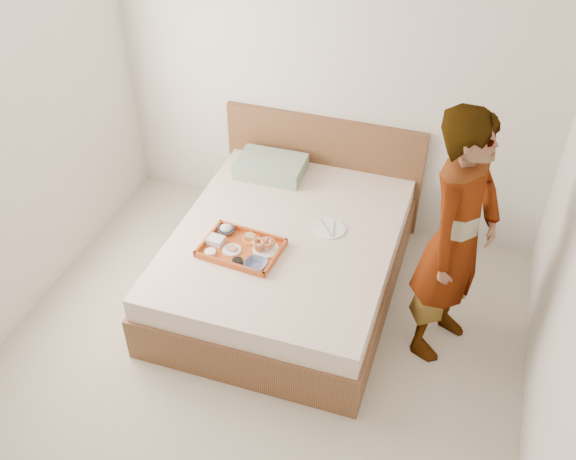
# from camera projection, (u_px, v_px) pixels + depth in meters

# --- Properties ---
(ground) EXTENTS (3.50, 4.00, 0.01)m
(ground) POSITION_uv_depth(u_px,v_px,m) (243.00, 388.00, 4.28)
(ground) COLOR #BDB3A0
(ground) RESTS_ON ground
(wall_back) EXTENTS (3.50, 0.01, 2.60)m
(wall_back) POSITION_uv_depth(u_px,v_px,m) (332.00, 76.00, 4.93)
(wall_back) COLOR silver
(wall_back) RESTS_ON ground
(bed) EXTENTS (1.65, 2.00, 0.53)m
(bed) POSITION_uv_depth(u_px,v_px,m) (286.00, 261.00, 4.86)
(bed) COLOR brown
(bed) RESTS_ON ground
(headboard) EXTENTS (1.65, 0.06, 0.95)m
(headboard) POSITION_uv_depth(u_px,v_px,m) (323.00, 168.00, 5.44)
(headboard) COLOR brown
(headboard) RESTS_ON ground
(pillow) EXTENTS (0.54, 0.37, 0.13)m
(pillow) POSITION_uv_depth(u_px,v_px,m) (271.00, 167.00, 5.24)
(pillow) COLOR #95B098
(pillow) RESTS_ON bed
(tray) EXTENTS (0.57, 0.44, 0.05)m
(tray) POSITION_uv_depth(u_px,v_px,m) (241.00, 248.00, 4.53)
(tray) COLOR #C15013
(tray) RESTS_ON bed
(prawn_plate) EXTENTS (0.20, 0.20, 0.01)m
(prawn_plate) POSITION_uv_depth(u_px,v_px,m) (266.00, 249.00, 4.52)
(prawn_plate) COLOR white
(prawn_plate) RESTS_ON tray
(navy_bowl_big) EXTENTS (0.17, 0.17, 0.04)m
(navy_bowl_big) POSITION_uv_depth(u_px,v_px,m) (256.00, 265.00, 4.38)
(navy_bowl_big) COLOR #121441
(navy_bowl_big) RESTS_ON tray
(sauce_dish) EXTENTS (0.09, 0.09, 0.03)m
(sauce_dish) POSITION_uv_depth(u_px,v_px,m) (238.00, 262.00, 4.41)
(sauce_dish) COLOR black
(sauce_dish) RESTS_ON tray
(meat_plate) EXTENTS (0.14, 0.14, 0.01)m
(meat_plate) POSITION_uv_depth(u_px,v_px,m) (232.00, 250.00, 4.52)
(meat_plate) COLOR white
(meat_plate) RESTS_ON tray
(bread_plate) EXTENTS (0.14, 0.14, 0.01)m
(bread_plate) POSITION_uv_depth(u_px,v_px,m) (251.00, 239.00, 4.61)
(bread_plate) COLOR orange
(bread_plate) RESTS_ON tray
(salad_bowl) EXTENTS (0.13, 0.13, 0.04)m
(salad_bowl) POSITION_uv_depth(u_px,v_px,m) (226.00, 230.00, 4.66)
(salad_bowl) COLOR #121441
(salad_bowl) RESTS_ON tray
(plastic_tub) EXTENTS (0.12, 0.10, 0.05)m
(plastic_tub) POSITION_uv_depth(u_px,v_px,m) (216.00, 241.00, 4.57)
(plastic_tub) COLOR silver
(plastic_tub) RESTS_ON tray
(cheese_round) EXTENTS (0.09, 0.09, 0.03)m
(cheese_round) POSITION_uv_depth(u_px,v_px,m) (210.00, 253.00, 4.48)
(cheese_round) COLOR white
(cheese_round) RESTS_ON tray
(dinner_plate) EXTENTS (0.30, 0.30, 0.01)m
(dinner_plate) POSITION_uv_depth(u_px,v_px,m) (330.00, 229.00, 4.72)
(dinner_plate) COLOR white
(dinner_plate) RESTS_ON bed
(person) EXTENTS (0.65, 0.78, 1.82)m
(person) POSITION_uv_depth(u_px,v_px,m) (457.00, 240.00, 4.05)
(person) COLOR silver
(person) RESTS_ON ground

